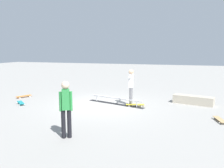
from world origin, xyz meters
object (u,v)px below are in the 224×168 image
bystander_green_shirt (66,106)px  skateboard_main (135,105)px  skate_ledge (193,100)px  loose_skateboard_teal (21,103)px  grind_rail (115,101)px  skater_main (131,85)px  loose_skateboard_orange (24,96)px  loose_skateboard_natural (220,119)px

bystander_green_shirt → skateboard_main: bearing=-132.5°
skate_ledge → loose_skateboard_teal: size_ratio=2.39×
grind_rail → skateboard_main: 0.96m
skater_main → skateboard_main: (-0.22, 0.10, -0.86)m
loose_skateboard_orange → loose_skateboard_teal: size_ratio=1.09×
grind_rail → bystander_green_shirt: bystander_green_shirt is taller
skate_ledge → skateboard_main: (2.43, 1.24, -0.12)m
skate_ledge → skater_main: (2.65, 1.14, 0.74)m
grind_rail → loose_skateboard_teal: grind_rail is taller
grind_rail → skate_ledge: (-3.38, -1.11, 0.06)m
skate_ledge → grind_rail: bearing=18.2°
skater_main → loose_skateboard_natural: bearing=63.6°
skater_main → loose_skateboard_natural: (-3.50, 1.34, -0.86)m
skate_ledge → loose_skateboard_orange: (8.37, 1.20, -0.12)m
skate_ledge → bystander_green_shirt: size_ratio=1.10×
skater_main → loose_skateboard_teal: (4.84, 1.36, -0.86)m
loose_skateboard_teal → loose_skateboard_orange: bearing=-16.0°
grind_rail → loose_skateboard_orange: grind_rail is taller
loose_skateboard_orange → skater_main: bearing=-64.7°
skateboard_main → loose_skateboard_teal: size_ratio=1.11×
grind_rail → skate_ledge: skate_ledge is taller
skater_main → bystander_green_shirt: size_ratio=1.00×
loose_skateboard_natural → loose_skateboard_teal: (8.34, 0.03, 0.00)m
skater_main → skate_ledge: bearing=107.9°
skateboard_main → loose_skateboard_natural: size_ratio=1.00×
skater_main → loose_skateboard_natural: 3.84m
bystander_green_shirt → loose_skateboard_teal: bystander_green_shirt is taller
loose_skateboard_orange → loose_skateboard_natural: bearing=-73.2°
bystander_green_shirt → loose_skateboard_orange: bystander_green_shirt is taller
skater_main → loose_skateboard_orange: size_ratio=1.99×
skateboard_main → bystander_green_shirt: bystander_green_shirt is taller
skate_ledge → bystander_green_shirt: bystander_green_shirt is taller
skateboard_main → loose_skateboard_orange: bearing=163.8°
bystander_green_shirt → loose_skateboard_teal: size_ratio=2.18×
loose_skateboard_natural → loose_skateboard_orange: (9.22, -1.28, 0.00)m
skateboard_main → loose_skateboard_natural: 3.50m
skateboard_main → bystander_green_shirt: bearing=-119.2°
skater_main → bystander_green_shirt: 4.42m
loose_skateboard_orange → loose_skateboard_teal: (-0.88, 1.30, 0.00)m
skater_main → bystander_green_shirt: bearing=-15.8°
loose_skateboard_natural → loose_skateboard_teal: size_ratio=1.11×
grind_rail → loose_skateboard_orange: bearing=17.5°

